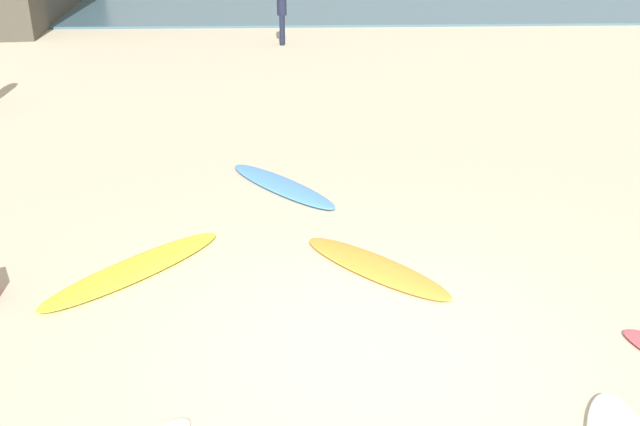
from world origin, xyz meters
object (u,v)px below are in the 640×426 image
Objects in this scene: surfboard_4 at (282,185)px; beachgoer_mid at (282,10)px; surfboard_0 at (135,269)px; surfboard_2 at (375,267)px.

beachgoer_mid is at bearing 52.40° from surfboard_4.
surfboard_4 is 11.63m from beachgoer_mid.
surfboard_0 is 2.73m from surfboard_2.
surfboard_4 is (-1.09, 2.57, 0.01)m from surfboard_2.
surfboard_0 is 14.23m from beachgoer_mid.
surfboard_4 is at bearing 98.85° from surfboard_0.
beachgoer_mid reaches higher than surfboard_0.
surfboard_4 reaches higher than surfboard_2.
surfboard_0 is 1.16× the size of surfboard_2.
surfboard_0 reaches higher than surfboard_4.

